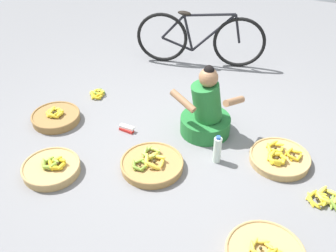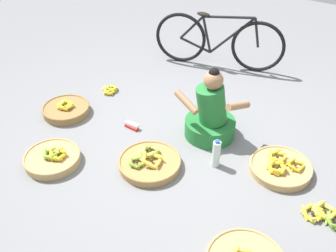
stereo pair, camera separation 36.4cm
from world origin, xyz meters
name	(u,v)px [view 1 (the left image)]	position (x,y,z in m)	size (l,w,h in m)	color
ground_plane	(176,143)	(0.00, 0.00, 0.00)	(10.00, 10.00, 0.00)	slate
vendor_woman_front	(206,112)	(0.20, 0.30, 0.25)	(0.69, 0.54, 0.78)	#237233
bicycle_leaning	(200,39)	(-0.39, 1.71, 0.36)	(1.66, 0.49, 0.73)	black
banana_basket_front_left	(152,164)	(-0.06, -0.43, 0.05)	(0.59, 0.59, 0.16)	#A87F47
banana_basket_near_vendor	(56,117)	(-1.35, -0.18, 0.05)	(0.52, 0.52, 0.15)	olive
banana_basket_mid_left	(280,158)	(1.01, 0.14, 0.05)	(0.58, 0.58, 0.15)	tan
banana_basket_front_center	(51,168)	(-0.88, -0.87, 0.05)	(0.54, 0.54, 0.16)	tan
loose_bananas_back_right	(97,94)	(-1.21, 0.44, 0.03)	(0.21, 0.25, 0.08)	#8CAD38
loose_bananas_front_right	(328,200)	(1.50, -0.21, 0.03)	(0.40, 0.28, 0.09)	yellow
water_bottle	(217,150)	(0.46, -0.10, 0.14)	(0.08, 0.08, 0.30)	silver
packet_carton_stack	(127,129)	(-0.55, -0.03, 0.03)	(0.16, 0.07, 0.06)	red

